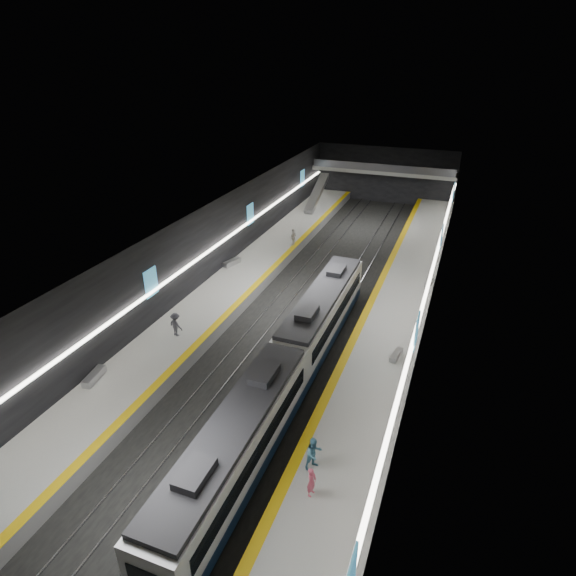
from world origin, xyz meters
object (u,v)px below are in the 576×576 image
at_px(bench_left_far, 232,262).
at_px(passenger_right_b, 314,454).
at_px(passenger_right_a, 312,482).
at_px(bench_right_far, 429,282).
at_px(passenger_left_b, 176,325).
at_px(escalator, 317,193).
at_px(passenger_left_a, 293,237).
at_px(train, 288,366).
at_px(bench_left_near, 94,376).
at_px(bench_right_near, 396,355).

distance_m(bench_left_far, passenger_right_b, 26.94).
xyz_separation_m(passenger_right_a, passenger_right_b, (-0.43, 1.65, 0.13)).
height_order(bench_right_far, passenger_right_b, passenger_right_b).
bearing_deg(bench_left_far, passenger_left_b, -64.91).
bearing_deg(bench_right_far, passenger_right_a, -92.15).
bearing_deg(passenger_right_b, bench_left_far, 73.96).
bearing_deg(bench_right_far, passenger_left_b, -132.71).
distance_m(escalator, passenger_left_a, 14.69).
distance_m(train, passenger_right_b, 7.36).
relative_size(bench_left_near, bench_left_far, 0.99).
distance_m(passenger_right_a, passenger_right_b, 1.71).
relative_size(bench_right_near, bench_right_far, 0.92).
bearing_deg(train, passenger_left_b, 167.29).
relative_size(escalator, bench_right_near, 4.89).
xyz_separation_m(bench_right_near, passenger_left_a, (-14.19, 17.62, 0.74)).
bearing_deg(passenger_left_b, bench_left_near, 89.04).
bearing_deg(bench_left_far, train, -36.41).
height_order(bench_left_far, passenger_right_b, passenger_right_b).
bearing_deg(bench_right_far, bench_left_near, -126.14).
relative_size(bench_right_near, passenger_right_a, 1.00).
xyz_separation_m(escalator, bench_left_near, (-1.90, -41.71, -1.65)).
xyz_separation_m(passenger_left_a, passenger_left_b, (-1.79, -20.60, 0.01)).
bearing_deg(bench_right_far, passenger_right_b, -93.54).
distance_m(passenger_right_a, passenger_left_a, 33.11).
bearing_deg(bench_left_near, passenger_right_a, -21.32).
height_order(passenger_left_a, passenger_left_b, passenger_left_b).
height_order(train, bench_left_near, train).
bearing_deg(bench_right_far, bench_right_near, -89.81).
relative_size(escalator, bench_left_near, 3.91).
distance_m(bench_left_far, bench_right_near, 20.85).
xyz_separation_m(bench_left_near, passenger_left_a, (3.86, 27.18, 0.69)).
xyz_separation_m(bench_left_near, passenger_left_b, (2.08, 6.59, 0.70)).
height_order(train, passenger_right_a, train).
xyz_separation_m(bench_right_near, bench_right_far, (0.84, 12.92, 0.02)).
distance_m(bench_right_near, passenger_right_a, 13.29).
bearing_deg(train, passenger_left_a, 109.40).
xyz_separation_m(bench_left_far, passenger_left_b, (2.10, -13.36, 0.69)).
bearing_deg(passenger_left_b, passenger_left_a, -78.41).
height_order(escalator, bench_right_near, escalator).
distance_m(escalator, passenger_left_b, 35.14).
distance_m(train, bench_left_near, 12.71).
height_order(bench_left_far, passenger_left_b, passenger_left_b).
height_order(passenger_right_a, passenger_left_b, passenger_left_b).
distance_m(bench_left_near, passenger_left_a, 27.47).
bearing_deg(bench_left_near, escalator, 78.55).
relative_size(bench_left_near, passenger_right_b, 1.08).
height_order(escalator, passenger_right_a, escalator).
distance_m(bench_right_far, passenger_left_b, 23.15).
relative_size(train, passenger_right_a, 18.36).
distance_m(bench_right_near, passenger_right_b, 11.74).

